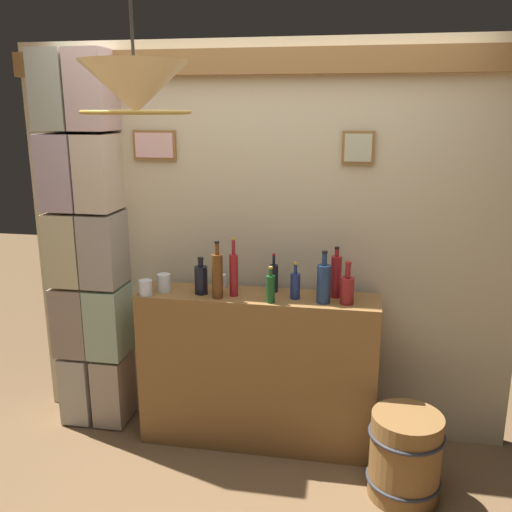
{
  "coord_description": "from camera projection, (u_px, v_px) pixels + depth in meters",
  "views": [
    {
      "loc": [
        0.55,
        -2.19,
        2.02
      ],
      "look_at": [
        0.0,
        0.81,
        1.21
      ],
      "focal_mm": 39.25,
      "sensor_mm": 36.0,
      "label": 1
    }
  ],
  "objects": [
    {
      "name": "glass_tumbler_shot",
      "position": [
        146.0,
        288.0,
        3.26
      ],
      "size": [
        0.08,
        0.08,
        0.09
      ],
      "color": "silver",
      "rests_on": "bar_shelf_unit"
    },
    {
      "name": "liquor_bottle_vodka",
      "position": [
        201.0,
        279.0,
        3.27
      ],
      "size": [
        0.08,
        0.08,
        0.22
      ],
      "color": "black",
      "rests_on": "bar_shelf_unit"
    },
    {
      "name": "pendant_lamp",
      "position": [
        135.0,
        89.0,
        2.09
      ],
      "size": [
        0.42,
        0.42,
        0.47
      ],
      "color": "beige"
    },
    {
      "name": "stone_pillar",
      "position": [
        89.0,
        246.0,
        3.49
      ],
      "size": [
        0.45,
        0.33,
        2.33
      ],
      "color": "beige",
      "rests_on": "ground"
    },
    {
      "name": "bar_shelf_unit",
      "position": [
        257.0,
        370.0,
        3.39
      ],
      "size": [
        1.42,
        0.32,
        0.96
      ],
      "primitive_type": "cube",
      "color": "olive",
      "rests_on": "ground"
    },
    {
      "name": "glass_tumbler_highball",
      "position": [
        164.0,
        283.0,
        3.32
      ],
      "size": [
        0.08,
        0.08,
        0.11
      ],
      "color": "silver",
      "rests_on": "bar_shelf_unit"
    },
    {
      "name": "wooden_barrel",
      "position": [
        405.0,
        456.0,
        2.96
      ],
      "size": [
        0.4,
        0.4,
        0.48
      ],
      "color": "olive",
      "rests_on": "ground"
    },
    {
      "name": "liquor_bottle_scotch",
      "position": [
        347.0,
        289.0,
        3.11
      ],
      "size": [
        0.08,
        0.08,
        0.24
      ],
      "color": "maroon",
      "rests_on": "bar_shelf_unit"
    },
    {
      "name": "panelled_rear_partition",
      "position": [
        264.0,
        234.0,
        3.41
      ],
      "size": [
        3.0,
        0.15,
        2.4
      ],
      "color": "beige",
      "rests_on": "ground"
    },
    {
      "name": "liquor_bottle_mezcal",
      "position": [
        217.0,
        275.0,
        3.19
      ],
      "size": [
        0.06,
        0.06,
        0.34
      ],
      "color": "brown",
      "rests_on": "bar_shelf_unit"
    },
    {
      "name": "liquor_bottle_port",
      "position": [
        234.0,
        274.0,
        3.23
      ],
      "size": [
        0.05,
        0.05,
        0.35
      ],
      "color": "maroon",
      "rests_on": "bar_shelf_unit"
    },
    {
      "name": "liquor_bottle_bourbon",
      "position": [
        324.0,
        283.0,
        3.12
      ],
      "size": [
        0.08,
        0.08,
        0.3
      ],
      "color": "navy",
      "rests_on": "bar_shelf_unit"
    },
    {
      "name": "liquor_bottle_gin",
      "position": [
        295.0,
        285.0,
        3.19
      ],
      "size": [
        0.06,
        0.06,
        0.22
      ],
      "color": "navy",
      "rests_on": "bar_shelf_unit"
    },
    {
      "name": "liquor_bottle_whiskey",
      "position": [
        271.0,
        288.0,
        3.13
      ],
      "size": [
        0.05,
        0.05,
        0.21
      ],
      "color": "#184E21",
      "rests_on": "bar_shelf_unit"
    },
    {
      "name": "liquor_bottle_vermouth",
      "position": [
        336.0,
        276.0,
        3.21
      ],
      "size": [
        0.06,
        0.06,
        0.3
      ],
      "color": "maroon",
      "rests_on": "bar_shelf_unit"
    },
    {
      "name": "glass_tumbler_rocks",
      "position": [
        222.0,
        281.0,
        3.41
      ],
      "size": [
        0.06,
        0.06,
        0.08
      ],
      "color": "silver",
      "rests_on": "bar_shelf_unit"
    },
    {
      "name": "liquor_bottle_tequila",
      "position": [
        274.0,
        278.0,
        3.31
      ],
      "size": [
        0.05,
        0.05,
        0.23
      ],
      "color": "black",
      "rests_on": "bar_shelf_unit"
    }
  ]
}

